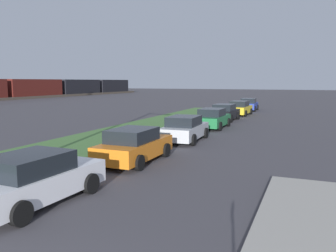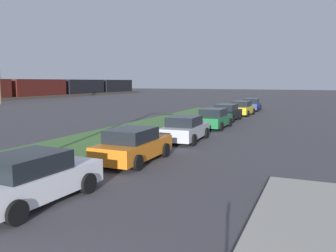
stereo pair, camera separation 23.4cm
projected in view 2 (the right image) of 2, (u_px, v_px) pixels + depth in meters
grass_median at (54, 156)px, 15.98m from camera, size 60.00×6.00×0.12m
parked_car_white at (30, 179)px, 9.84m from camera, size 4.37×2.16×1.47m
parked_car_orange at (133, 145)px, 14.96m from camera, size 4.31×2.03×1.47m
parked_car_silver at (185, 129)px, 20.18m from camera, size 4.37×2.15×1.47m
parked_car_green at (214, 119)px, 25.77m from camera, size 4.30×2.03×1.47m
parked_car_black at (227, 113)px, 30.69m from camera, size 4.34×2.10×1.47m
parked_car_yellow at (242, 108)px, 35.52m from camera, size 4.36×2.13×1.47m
parked_car_blue at (251, 105)px, 41.13m from camera, size 4.36×2.14×1.47m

